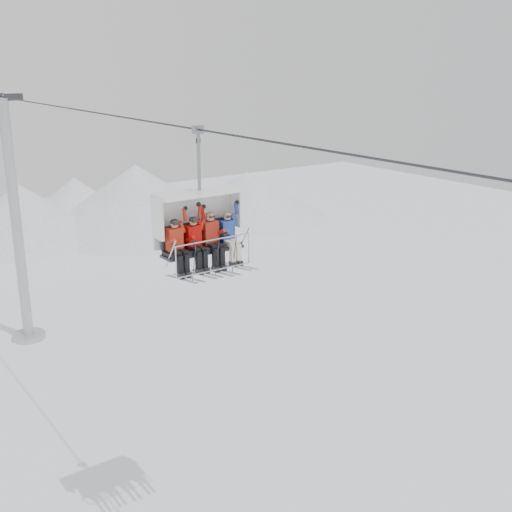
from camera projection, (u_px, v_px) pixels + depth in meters
lift_tower_right at (18, 240)px, 34.64m from camera, size 2.00×1.80×13.48m
haul_cable at (256, 139)px, 15.37m from camera, size 0.06×50.00×0.06m
chairlift_carrier at (198, 220)px, 18.33m from camera, size 2.63×1.17×3.98m
skier_far_left at (177, 244)px, 17.74m from camera, size 0.43×1.69×1.70m
skier_center_left at (195, 241)px, 18.07m from camera, size 0.42×1.69×1.66m
skier_center_right at (212, 237)px, 18.39m from camera, size 0.45×1.69×1.77m
skier_far_right at (229, 235)px, 18.71m from camera, size 0.41×1.69×1.63m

